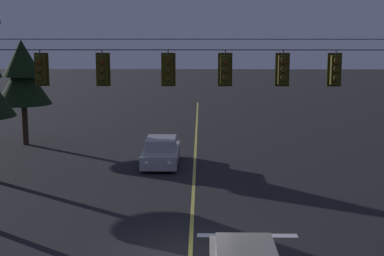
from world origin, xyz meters
The scene contains 12 objects.
ground_plane centered at (0.00, 0.00, 0.00)m, with size 180.00×180.00×0.00m, color black.
lane_centre_stripe centered at (0.00, 8.42, 0.00)m, with size 0.14×60.00×0.01m, color #D1C64C.
stop_bar_paint centered at (1.90, 1.82, 0.00)m, with size 3.40×0.36×0.01m, color silver.
signal_span_assembly centered at (0.00, 2.42, 3.95)m, with size 16.26×0.32×7.61m.
traffic_light_leftmost centered at (-5.05, 2.40, 5.56)m, with size 0.48×0.41×1.22m.
traffic_light_left_inner centered at (-2.98, 2.40, 5.56)m, with size 0.48×0.41×1.22m.
traffic_light_centre centered at (-0.78, 2.40, 5.56)m, with size 0.48×0.41×1.22m.
traffic_light_right_inner centered at (1.12, 2.40, 5.56)m, with size 0.48×0.41×1.22m.
traffic_light_rightmost centered at (3.04, 2.40, 5.56)m, with size 0.48×0.41×1.22m.
traffic_light_far_right centered at (4.77, 2.40, 5.56)m, with size 0.48×0.41×1.22m.
car_oncoming_lead centered at (-1.75, 12.16, 0.65)m, with size 1.80×4.42×1.39m.
tree_verge_far centered at (-10.44, 17.31, 4.23)m, with size 3.38×3.38×6.38m.
Camera 1 is at (0.32, -16.27, 6.77)m, focal length 52.38 mm.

